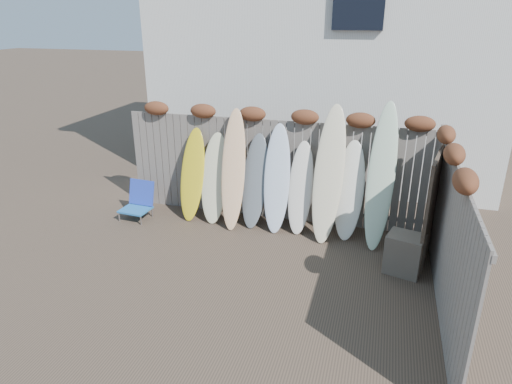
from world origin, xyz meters
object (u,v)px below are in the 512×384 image
(wooden_crate, at_px, (404,254))
(lattice_panel, at_px, (430,211))
(surfboard_0, at_px, (192,175))
(beach_chair, at_px, (139,201))

(wooden_crate, relative_size, lattice_panel, 0.34)
(lattice_panel, xyz_separation_m, surfboard_0, (-4.39, 0.69, -0.04))
(beach_chair, distance_m, lattice_panel, 5.50)
(beach_chair, relative_size, surfboard_0, 0.39)
(lattice_panel, distance_m, surfboard_0, 4.45)
(beach_chair, xyz_separation_m, wooden_crate, (5.13, -0.75, -0.02))
(surfboard_0, bearing_deg, beach_chair, -159.74)
(surfboard_0, bearing_deg, wooden_crate, -11.70)
(beach_chair, bearing_deg, surfboard_0, 17.13)
(wooden_crate, height_order, surfboard_0, surfboard_0)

